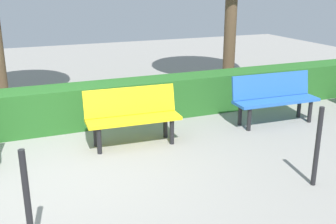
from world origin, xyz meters
TOP-DOWN VIEW (x-y plane):
  - ground_plane at (0.00, 0.00)m, footprint 22.92×22.92m
  - bench_blue at (-3.83, -0.66)m, footprint 1.55×0.51m
  - bench_yellow at (-1.24, -0.65)m, footprint 1.44×0.53m
  - hedge_row at (-1.17, -1.75)m, footprint 18.92×0.61m
  - railing_post_mid at (-2.88, 1.47)m, footprint 0.06×0.06m
  - railing_post_far at (0.41, 1.47)m, footprint 0.06×0.06m

SIDE VIEW (x-z plane):
  - ground_plane at x=0.00m, z-range 0.00..0.00m
  - hedge_row at x=-1.17m, z-range 0.00..0.71m
  - bench_yellow at x=-1.24m, z-range 0.05..0.91m
  - bench_blue at x=-3.83m, z-range 0.05..0.91m
  - railing_post_mid at x=-2.88m, z-range 0.00..1.00m
  - railing_post_far at x=0.41m, z-range 0.00..1.00m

